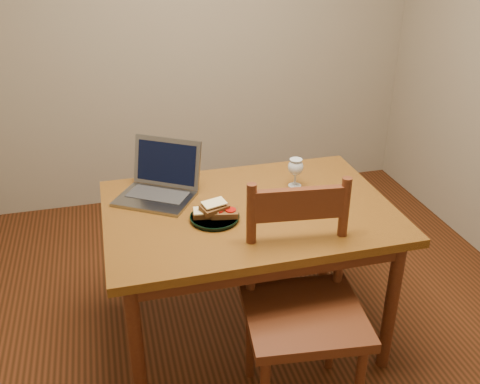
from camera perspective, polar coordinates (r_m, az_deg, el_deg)
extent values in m
cube|color=black|center=(2.92, 1.50, -14.15)|extent=(3.20, 3.20, 0.02)
cube|color=gray|center=(3.81, -5.29, 17.81)|extent=(3.20, 0.02, 2.60)
cube|color=#45270B|center=(2.44, 0.94, -2.11)|extent=(1.30, 0.90, 0.04)
cylinder|color=#431C0E|center=(2.30, -10.93, -16.41)|extent=(0.06, 0.06, 0.70)
cylinder|color=#431C0E|center=(2.57, 15.81, -11.61)|extent=(0.06, 0.06, 0.70)
cylinder|color=#431C0E|center=(2.88, -12.20, -6.40)|extent=(0.06, 0.06, 0.70)
cylinder|color=#431C0E|center=(3.10, 9.25, -3.49)|extent=(0.06, 0.06, 0.70)
cube|color=#431C0E|center=(2.23, 6.87, -12.93)|extent=(0.52, 0.50, 0.05)
cube|color=#431C0E|center=(2.14, 6.30, -1.27)|extent=(0.38, 0.08, 0.14)
cylinder|color=black|center=(2.34, -2.71, -2.77)|extent=(0.22, 0.22, 0.02)
cube|color=slate|center=(2.52, -9.10, -0.73)|extent=(0.41, 0.38, 0.02)
cube|color=slate|center=(2.60, -7.80, 3.18)|extent=(0.33, 0.24, 0.23)
cube|color=black|center=(2.60, -7.80, 3.18)|extent=(0.28, 0.20, 0.19)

